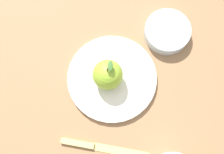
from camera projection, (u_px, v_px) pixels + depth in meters
ground_plane at (109, 86)px, 0.73m from camera, size 2.40×2.40×0.00m
dinner_plate at (112, 78)px, 0.73m from camera, size 0.23×0.23×0.01m
apple at (108, 75)px, 0.68m from camera, size 0.07×0.07×0.09m
side_bowl at (167, 31)px, 0.75m from camera, size 0.12×0.12×0.03m
knife at (97, 147)px, 0.69m from camera, size 0.12×0.19×0.01m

